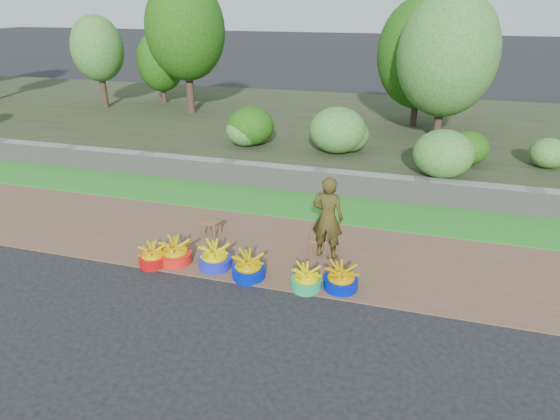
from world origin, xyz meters
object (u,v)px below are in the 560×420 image
(basin_e, at_px, (306,279))
(basin_f, at_px, (341,279))
(basin_a, at_px, (153,256))
(stool_left, at_px, (212,224))
(basin_c, at_px, (215,258))
(vendor_woman, at_px, (328,218))
(stool_right, at_px, (318,241))
(basin_d, at_px, (249,268))
(basin_b, at_px, (176,253))

(basin_e, distance_m, basin_f, 0.53)
(basin_a, height_order, basin_e, basin_e)
(basin_a, xyz_separation_m, stool_left, (0.51, 1.26, 0.08))
(basin_c, xyz_separation_m, vendor_woman, (1.71, 0.85, 0.56))
(basin_c, relative_size, stool_right, 1.55)
(basin_d, relative_size, basin_e, 1.12)
(stool_left, distance_m, stool_right, 2.06)
(basin_a, distance_m, stool_left, 1.37)
(basin_e, bearing_deg, basin_b, 176.19)
(vendor_woman, bearing_deg, basin_f, 116.93)
(basin_f, distance_m, stool_left, 2.86)
(basin_c, relative_size, basin_e, 1.14)
(basin_b, relative_size, stool_right, 1.53)
(basin_e, bearing_deg, stool_right, 92.52)
(basin_c, distance_m, vendor_woman, 1.99)
(basin_f, xyz_separation_m, stool_right, (-0.56, 1.01, 0.07))
(stool_left, bearing_deg, basin_b, -99.51)
(vendor_woman, bearing_deg, basin_b, 23.30)
(basin_d, bearing_deg, stool_right, 50.05)
(basin_b, height_order, basin_f, basin_b)
(basin_d, relative_size, stool_left, 1.49)
(basin_d, distance_m, stool_left, 1.67)
(basin_c, xyz_separation_m, stool_right, (1.55, 0.94, 0.06))
(basin_e, distance_m, vendor_woman, 1.20)
(basin_a, relative_size, basin_e, 1.00)
(basin_e, height_order, vendor_woman, vendor_woman)
(stool_left, relative_size, vendor_woman, 0.25)
(basin_f, height_order, vendor_woman, vendor_woman)
(basin_b, relative_size, basin_f, 1.03)
(basin_f, bearing_deg, stool_left, 156.83)
(basin_f, bearing_deg, basin_d, -177.06)
(basin_b, xyz_separation_m, basin_f, (2.81, -0.03, -0.00))
(basin_a, relative_size, vendor_woman, 0.33)
(basin_f, xyz_separation_m, stool_left, (-2.62, 1.12, 0.07))
(basin_e, relative_size, basin_f, 0.91)
(basin_a, bearing_deg, stool_left, 68.00)
(basin_c, bearing_deg, basin_a, -168.77)
(basin_f, height_order, stool_right, basin_f)
(stool_right, height_order, vendor_woman, vendor_woman)
(basin_c, bearing_deg, basin_e, -6.75)
(basin_d, distance_m, basin_e, 0.96)
(basin_f, bearing_deg, stool_right, 119.19)
(vendor_woman, bearing_deg, basin_a, 24.18)
(basin_a, xyz_separation_m, stool_right, (2.57, 1.15, 0.08))
(stool_right, bearing_deg, vendor_woman, -31.14)
(basin_d, bearing_deg, stool_left, 133.92)
(basin_a, height_order, basin_b, basin_b)
(basin_b, xyz_separation_m, stool_right, (2.25, 0.98, 0.06))
(basin_a, distance_m, stool_right, 2.82)
(basin_c, bearing_deg, basin_d, -12.25)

